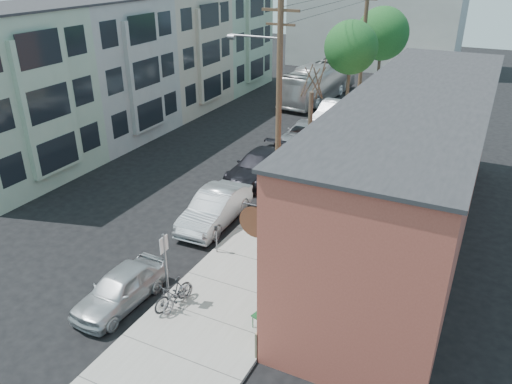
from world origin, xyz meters
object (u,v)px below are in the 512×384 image
at_px(cyclist, 283,221).
at_px(car_1, 215,208).
at_px(sign_post, 165,262).
at_px(parking_meter_far, 305,154).
at_px(patio_chair_b, 260,315).
at_px(car_0, 121,288).
at_px(patron_grey, 309,245).
at_px(tree_bare, 309,135).
at_px(tree_leafy_far, 382,34).
at_px(parked_bike_b, 178,295).
at_px(patio_chair_a, 286,287).
at_px(car_2, 259,166).
at_px(parked_bike_a, 173,293).
at_px(bus, 319,82).
at_px(tree_leafy_mid, 351,48).
at_px(utility_pole_near, 278,98).
at_px(patron_green, 274,298).
at_px(car_4, 332,112).
at_px(car_3, 305,136).
at_px(parking_meter_near, 216,235).

xyz_separation_m(cyclist, car_1, (-3.44, -0.03, -0.13)).
distance_m(sign_post, parking_meter_far, 13.93).
bearing_deg(patio_chair_b, car_0, -153.49).
height_order(sign_post, patron_grey, sign_post).
xyz_separation_m(tree_bare, tree_leafy_far, (0.00, 15.33, 3.44)).
bearing_deg(parked_bike_b, patio_chair_a, 37.01).
bearing_deg(car_1, parking_meter_far, 77.19).
distance_m(sign_post, car_2, 11.81).
bearing_deg(parked_bike_a, bus, 112.13).
xyz_separation_m(patio_chair_b, parked_bike_a, (-3.26, -0.40, 0.09)).
relative_size(tree_bare, tree_leafy_mid, 0.62).
relative_size(patio_chair_a, bus, 0.08).
distance_m(utility_pole_near, patio_chair_b, 10.95).
xyz_separation_m(car_0, car_2, (-0.46, 12.33, 0.09)).
relative_size(patron_grey, car_0, 0.42).
height_order(patron_green, car_1, patron_green).
distance_m(patron_green, parked_bike_b, 3.50).
xyz_separation_m(parked_bike_b, car_2, (-2.50, 11.65, 0.19)).
relative_size(tree_bare, cyclist, 3.04).
relative_size(tree_leafy_mid, patron_grey, 4.62).
bearing_deg(tree_leafy_far, car_0, -93.95).
bearing_deg(bus, car_2, -76.86).
distance_m(parked_bike_a, car_1, 6.42).
relative_size(parking_meter_far, parked_bike_a, 0.70).
bearing_deg(car_2, parking_meter_far, 53.49).
bearing_deg(patio_chair_a, car_1, 134.05).
relative_size(car_1, bus, 0.45).
relative_size(patio_chair_a, patron_grey, 0.52).
height_order(car_1, car_4, car_4).
bearing_deg(patron_grey, patron_green, 16.55).
distance_m(utility_pole_near, tree_leafy_far, 18.84).
relative_size(patio_chair_b, parked_bike_a, 0.50).
relative_size(car_2, car_3, 0.96).
relative_size(parking_meter_near, patron_grey, 0.74).
bearing_deg(cyclist, car_4, -62.88).
bearing_deg(tree_bare, utility_pole_near, -96.69).
xyz_separation_m(sign_post, tree_leafy_mid, (0.45, 19.81, 4.38)).
xyz_separation_m(car_1, bus, (-3.23, 23.27, 0.73)).
distance_m(parking_meter_far, parked_bike_a, 14.06).
bearing_deg(car_2, parked_bike_a, -75.57).
distance_m(car_2, car_3, 5.99).
xyz_separation_m(tree_leafy_mid, parked_bike_b, (0.03, -19.87, -5.63)).
bearing_deg(car_1, car_3, 87.57).
distance_m(parked_bike_a, bus, 29.85).
xyz_separation_m(tree_bare, parked_bike_a, (-0.13, -13.07, -1.88)).
xyz_separation_m(patio_chair_a, bus, (-8.52, 27.18, 0.94)).
xyz_separation_m(utility_pole_near, parked_bike_a, (0.28, -9.58, -4.73)).
bearing_deg(sign_post, bus, 99.28).
height_order(utility_pole_near, car_3, utility_pole_near).
bearing_deg(utility_pole_near, patron_grey, -53.11).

